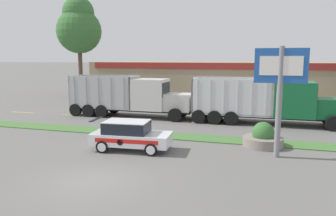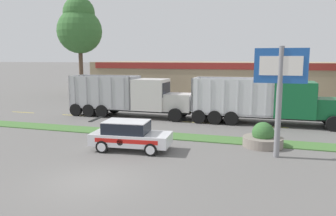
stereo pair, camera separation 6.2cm
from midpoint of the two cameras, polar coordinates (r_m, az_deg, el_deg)
ground_plane at (r=13.91m, az=-12.76°, el=-12.17°), size 600.00×600.00×0.00m
grass_verge at (r=21.00m, az=-1.71°, el=-4.70°), size 120.00×1.71×0.06m
centre_line_2 at (r=32.55m, az=-23.90°, el=-0.69°), size 2.40×0.14×0.01m
centre_line_3 at (r=29.32m, az=-15.88°, el=-1.23°), size 2.40×0.14×0.01m
centre_line_4 at (r=26.79m, az=-6.13°, el=-1.86°), size 2.40×0.14×0.01m
centre_line_5 at (r=25.19m, az=5.25°, el=-2.53°), size 2.40×0.14×0.01m
centre_line_6 at (r=24.69m, az=17.63°, el=-3.14°), size 2.40×0.14×0.01m
dump_truck_mid at (r=27.26m, az=-4.84°, el=1.80°), size 10.49×2.61×3.49m
dump_truck_trail at (r=25.38m, az=19.00°, el=0.85°), size 11.05×2.81×3.73m
rally_car at (r=17.70m, az=-6.58°, el=-4.68°), size 4.36×2.21×1.62m
store_sign_post at (r=16.75m, az=19.03°, el=4.64°), size 2.48×0.28×5.47m
stone_planter at (r=19.11m, az=16.28°, el=-5.04°), size 2.21×2.21×1.38m
store_building_backdrop at (r=48.24m, az=10.73°, el=5.32°), size 38.45×12.10×4.31m
tree_behind_far_right at (r=43.92m, az=-15.13°, el=13.52°), size 5.62×5.62×12.47m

